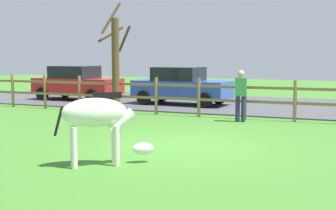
% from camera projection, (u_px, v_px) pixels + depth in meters
% --- Properties ---
extents(ground_plane, '(60.00, 60.00, 0.00)m').
position_uv_depth(ground_plane, '(185.00, 146.00, 11.00)').
color(ground_plane, '#3D7528').
extents(parking_asphalt, '(28.00, 7.40, 0.05)m').
position_uv_depth(parking_asphalt, '(264.00, 105.00, 19.53)').
color(parking_asphalt, '#47474C').
rests_on(parking_asphalt, ground_plane).
extents(paddock_fence, '(20.94, 0.11, 1.32)m').
position_uv_depth(paddock_fence, '(221.00, 96.00, 15.73)').
color(paddock_fence, olive).
rests_on(paddock_fence, ground_plane).
extents(bare_tree, '(1.30, 0.84, 4.02)m').
position_uv_depth(bare_tree, '(116.00, 62.00, 16.94)').
color(bare_tree, '#513A23').
rests_on(bare_tree, ground_plane).
extents(zebra, '(1.61, 1.38, 1.41)m').
position_uv_depth(zebra, '(99.00, 118.00, 8.95)').
color(zebra, white).
rests_on(zebra, ground_plane).
extents(crow_on_grass, '(0.21, 0.10, 0.20)m').
position_uv_depth(crow_on_grass, '(116.00, 132.00, 12.10)').
color(crow_on_grass, black).
rests_on(crow_on_grass, ground_plane).
extents(parked_car_blue, '(4.08, 2.05, 1.56)m').
position_uv_depth(parked_car_blue, '(181.00, 85.00, 19.56)').
color(parked_car_blue, '#2D4CAD').
rests_on(parked_car_blue, parking_asphalt).
extents(parked_car_red, '(4.06, 2.00, 1.56)m').
position_uv_depth(parked_car_red, '(77.00, 83.00, 21.53)').
color(parked_car_red, red).
rests_on(parked_car_red, parking_asphalt).
extents(visitor_near_fence, '(0.39, 0.28, 1.64)m').
position_uv_depth(visitor_near_fence, '(241.00, 93.00, 14.81)').
color(visitor_near_fence, '#232847').
rests_on(visitor_near_fence, ground_plane).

